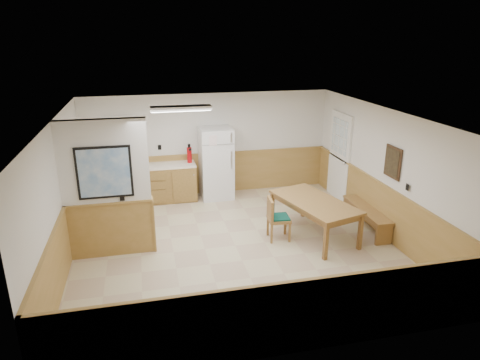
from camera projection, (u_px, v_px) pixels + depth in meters
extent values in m
plane|color=#C7B88F|center=(235.00, 246.00, 8.16)|extent=(6.00, 6.00, 0.00)
cube|color=white|center=(235.00, 116.00, 7.35)|extent=(6.00, 6.00, 0.02)
cube|color=white|center=(209.00, 144.00, 10.52)|extent=(6.00, 0.02, 2.50)
cube|color=white|center=(384.00, 173.00, 8.39)|extent=(0.02, 6.00, 2.50)
cube|color=white|center=(59.00, 198.00, 7.12)|extent=(0.02, 6.00, 2.50)
cube|color=#AB8144|center=(210.00, 174.00, 10.74)|extent=(6.00, 0.04, 1.00)
cube|color=#AB8144|center=(379.00, 208.00, 8.63)|extent=(0.04, 6.00, 1.00)
cube|color=#AB8144|center=(67.00, 238.00, 7.36)|extent=(0.04, 6.00, 1.00)
cube|color=white|center=(104.00, 163.00, 7.30)|extent=(1.50, 0.15, 1.50)
cube|color=#AB8144|center=(111.00, 229.00, 7.70)|extent=(1.50, 0.17, 1.00)
cube|color=black|center=(104.00, 173.00, 7.26)|extent=(0.92, 0.03, 0.92)
cube|color=silver|center=(104.00, 173.00, 7.25)|extent=(0.84, 0.01, 0.84)
cube|color=olive|center=(167.00, 183.00, 10.26)|extent=(1.40, 0.60, 0.86)
cube|color=olive|center=(103.00, 188.00, 9.94)|extent=(0.06, 0.60, 0.86)
cube|color=olive|center=(135.00, 186.00, 10.10)|extent=(0.06, 0.60, 0.86)
cube|color=white|center=(148.00, 167.00, 10.03)|extent=(2.20, 0.60, 0.04)
cube|color=white|center=(148.00, 160.00, 10.28)|extent=(2.20, 0.02, 0.10)
cube|color=white|center=(339.00, 158.00, 10.21)|extent=(0.05, 1.02, 2.15)
cube|color=white|center=(339.00, 158.00, 10.21)|extent=(0.04, 0.90, 2.05)
cube|color=silver|center=(340.00, 136.00, 10.03)|extent=(0.02, 0.76, 0.80)
cube|color=white|center=(120.00, 137.00, 9.96)|extent=(0.80, 0.03, 1.00)
cube|color=white|center=(120.00, 137.00, 9.94)|extent=(0.70, 0.01, 0.90)
cube|color=#392516|center=(393.00, 162.00, 8.01)|extent=(0.03, 0.50, 0.60)
cube|color=black|center=(392.00, 162.00, 8.01)|extent=(0.01, 0.42, 0.52)
cube|color=white|center=(181.00, 108.00, 8.39)|extent=(1.20, 0.30, 0.08)
cube|color=white|center=(181.00, 110.00, 8.41)|extent=(1.15, 0.25, 0.01)
cube|color=white|center=(216.00, 163.00, 10.33)|extent=(0.78, 0.71, 1.73)
cube|color=silver|center=(231.00, 137.00, 9.83)|extent=(0.03, 0.02, 0.22)
cube|color=silver|center=(231.00, 160.00, 10.00)|extent=(0.03, 0.02, 0.41)
cube|color=olive|center=(314.00, 202.00, 8.33)|extent=(1.40, 2.05, 0.05)
cube|color=olive|center=(314.00, 206.00, 8.36)|extent=(1.28, 1.93, 0.10)
cube|color=olive|center=(326.00, 242.00, 7.55)|extent=(0.09, 0.09, 0.70)
cube|color=olive|center=(272.00, 208.00, 9.00)|extent=(0.09, 0.09, 0.70)
cube|color=olive|center=(360.00, 232.00, 7.92)|extent=(0.09, 0.09, 0.70)
cube|color=olive|center=(303.00, 201.00, 9.37)|extent=(0.09, 0.09, 0.70)
cube|color=olive|center=(367.00, 209.00, 8.76)|extent=(0.40, 1.59, 0.05)
cube|color=olive|center=(385.00, 235.00, 8.15)|extent=(0.33, 0.07, 0.40)
cube|color=olive|center=(349.00, 206.00, 9.51)|extent=(0.33, 0.07, 0.40)
cube|color=olive|center=(279.00, 219.00, 8.31)|extent=(0.45, 0.45, 0.06)
cube|color=#0E4939|center=(279.00, 217.00, 8.30)|extent=(0.40, 0.40, 0.03)
cube|color=olive|center=(270.00, 209.00, 8.21)|extent=(0.08, 0.42, 0.40)
cube|color=#0E4939|center=(261.00, 209.00, 8.19)|extent=(0.05, 0.35, 0.34)
cube|color=olive|center=(272.00, 234.00, 8.19)|extent=(0.04, 0.04, 0.39)
cube|color=olive|center=(268.00, 226.00, 8.53)|extent=(0.04, 0.04, 0.39)
cube|color=olive|center=(290.00, 233.00, 8.24)|extent=(0.04, 0.04, 0.39)
cube|color=olive|center=(285.00, 225.00, 8.57)|extent=(0.04, 0.04, 0.39)
cylinder|color=#AA090E|center=(189.00, 155.00, 10.21)|extent=(0.13, 0.13, 0.37)
cylinder|color=black|center=(189.00, 146.00, 10.14)|extent=(0.06, 0.06, 0.08)
cylinder|color=green|center=(119.00, 162.00, 9.88)|extent=(0.09, 0.09, 0.23)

